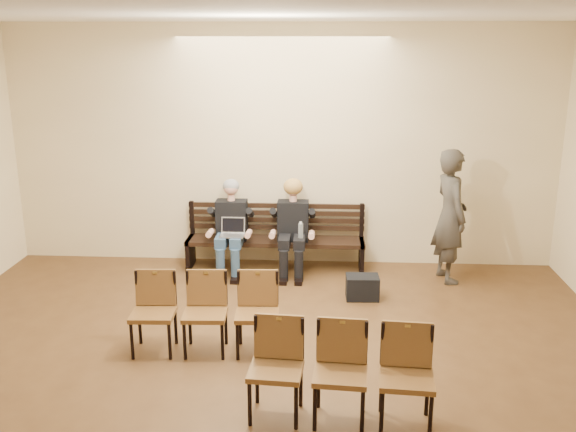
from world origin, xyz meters
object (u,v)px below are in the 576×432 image
passerby (451,206)px  chair_row_front (205,314)px  water_bottle (301,239)px  chair_row_back (340,375)px  seated_woman (293,229)px  seated_man (231,227)px  bench (275,254)px  bag (362,287)px  laptop (232,237)px

passerby → chair_row_front: 3.83m
water_bottle → chair_row_back: chair_row_back is taller
chair_row_front → seated_woman: bearing=69.3°
water_bottle → chair_row_front: (-0.94, -2.28, -0.13)m
seated_man → seated_woman: bearing=0.0°
seated_woman → bench: bearing=155.3°
seated_man → bench: bearing=10.8°
water_bottle → bag: water_bottle is taller
chair_row_front → chair_row_back: bearing=-43.1°
bench → chair_row_front: 2.69m
chair_row_back → chair_row_front: bearing=143.8°
laptop → water_bottle: 0.97m
bench → seated_woman: size_ratio=2.03×
seated_man → chair_row_back: seated_man is taller
chair_row_back → bag: bearing=87.0°
seated_woman → laptop: (-0.85, -0.20, -0.07)m
seated_man → seated_woman: 0.89m
chair_row_front → chair_row_back: size_ratio=0.97×
bench → seated_woman: bearing=-24.7°
water_bottle → passerby: bearing=1.0°
seated_man → bag: bearing=-26.9°
seated_man → bag: 2.13m
laptop → passerby: passerby is taller
bench → seated_man: size_ratio=1.97×
seated_woman → water_bottle: 0.26m
laptop → seated_woman: bearing=19.9°
laptop → bag: (1.81, -0.73, -0.42)m
passerby → chair_row_back: passerby is taller
bag → chair_row_front: (-1.77, -1.56, 0.28)m
passerby → seated_man: bearing=73.2°
water_bottle → chair_row_back: size_ratio=0.15×
seated_man → water_bottle: 1.04m
seated_man → chair_row_back: size_ratio=0.81×
passerby → chair_row_front: passerby is taller
bag → bench: bearing=139.1°
laptop → chair_row_back: chair_row_back is taller
seated_man → laptop: size_ratio=3.89×
water_bottle → passerby: size_ratio=0.11×
water_bottle → passerby: (2.05, 0.04, 0.50)m
bag → chair_row_back: size_ratio=0.26×
bag → chair_row_back: 2.81m
bench → bag: (1.22, -1.06, -0.07)m
seated_woman → passerby: 2.22m
seated_woman → chair_row_back: bearing=-80.7°
laptop → passerby: size_ratio=0.16×
seated_woman → laptop: size_ratio=3.78×
water_bottle → chair_row_front: size_ratio=0.15×
chair_row_front → chair_row_back: (1.42, -1.21, 0.01)m
seated_man → chair_row_back: 4.01m
seated_man → passerby: bearing=-3.4°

